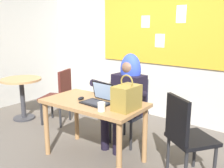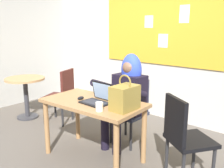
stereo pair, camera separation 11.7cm
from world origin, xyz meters
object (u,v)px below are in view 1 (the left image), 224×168
(computer_mouse, at_px, (81,98))
(coffee_mug, at_px, (101,107))
(chair_extra_corner, at_px, (186,134))
(person_costumed, at_px, (126,93))
(laptop, at_px, (99,98))
(side_table_round, at_px, (22,90))
(chair_at_desk, at_px, (131,107))
(handbag, at_px, (127,97))
(desk_main, at_px, (94,110))
(chair_spare_by_window, at_px, (59,94))

(computer_mouse, distance_m, coffee_mug, 0.49)
(coffee_mug, xyz_separation_m, chair_extra_corner, (0.73, 0.47, -0.26))
(person_costumed, xyz_separation_m, laptop, (0.02, -0.56, 0.05))
(coffee_mug, xyz_separation_m, side_table_round, (-2.18, 0.40, -0.25))
(laptop, relative_size, side_table_round, 0.47)
(laptop, xyz_separation_m, coffee_mug, (0.22, -0.20, -0.00))
(computer_mouse, height_order, coffee_mug, coffee_mug)
(chair_at_desk, bearing_deg, handbag, 29.82)
(coffee_mug, height_order, chair_extra_corner, chair_extra_corner)
(coffee_mug, bearing_deg, handbag, 51.10)
(chair_extra_corner, bearing_deg, person_costumed, 107.12)
(handbag, relative_size, chair_extra_corner, 0.41)
(laptop, xyz_separation_m, chair_extra_corner, (0.95, 0.27, -0.26))
(desk_main, distance_m, chair_extra_corner, 1.07)
(desk_main, xyz_separation_m, laptop, (0.08, 0.00, 0.16))
(chair_at_desk, xyz_separation_m, side_table_round, (-1.94, -0.49, 0.03))
(desk_main, height_order, side_table_round, desk_main)
(chair_at_desk, bearing_deg, chair_spare_by_window, -81.78)
(chair_at_desk, bearing_deg, laptop, 0.52)
(handbag, bearing_deg, computer_mouse, -175.34)
(handbag, bearing_deg, chair_extra_corner, 25.36)
(desk_main, height_order, chair_extra_corner, chair_extra_corner)
(chair_at_desk, relative_size, handbag, 2.35)
(computer_mouse, xyz_separation_m, side_table_round, (-1.71, 0.24, -0.22))
(laptop, height_order, computer_mouse, laptop)
(coffee_mug, distance_m, chair_spare_by_window, 1.69)
(handbag, distance_m, coffee_mug, 0.28)
(desk_main, xyz_separation_m, computer_mouse, (-0.17, -0.04, 0.12))
(side_table_round, bearing_deg, laptop, -5.84)
(person_costumed, relative_size, chair_extra_corner, 1.35)
(side_table_round, relative_size, chair_extra_corner, 0.79)
(laptop, relative_size, chair_extra_corner, 0.37)
(coffee_mug, relative_size, chair_spare_by_window, 0.11)
(handbag, distance_m, side_table_round, 2.38)
(desk_main, xyz_separation_m, chair_spare_by_window, (-1.22, 0.48, -0.11))
(chair_at_desk, xyz_separation_m, handbag, (0.41, -0.68, 0.37))
(chair_at_desk, relative_size, person_costumed, 0.72)
(computer_mouse, relative_size, coffee_mug, 1.09)
(computer_mouse, height_order, handbag, handbag)
(handbag, distance_m, chair_extra_corner, 0.71)
(laptop, xyz_separation_m, side_table_round, (-1.96, 0.20, -0.25))
(computer_mouse, height_order, chair_extra_corner, chair_extra_corner)
(handbag, xyz_separation_m, chair_extra_corner, (0.56, 0.27, -0.34))
(computer_mouse, xyz_separation_m, coffee_mug, (0.47, -0.16, 0.03))
(coffee_mug, relative_size, side_table_round, 0.13)
(desk_main, relative_size, chair_spare_by_window, 1.38)
(desk_main, distance_m, laptop, 0.18)
(person_costumed, relative_size, handbag, 3.27)
(handbag, bearing_deg, coffee_mug, -128.90)
(coffee_mug, height_order, side_table_round, coffee_mug)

